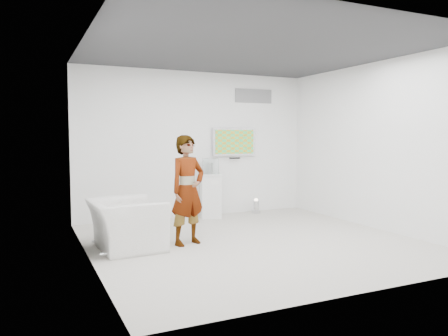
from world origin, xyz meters
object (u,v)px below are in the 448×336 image
(pedestal, at_px, (211,196))
(floor_uplight, at_px, (256,206))
(armchair, at_px, (126,224))
(person, at_px, (188,190))
(tv, at_px, (234,142))

(pedestal, relative_size, floor_uplight, 2.97)
(armchair, distance_m, floor_uplight, 3.70)
(armchair, relative_size, pedestal, 1.25)
(person, xyz_separation_m, floor_uplight, (2.28, 1.95, -0.69))
(tv, height_order, armchair, tv)
(person, relative_size, pedestal, 1.86)
(person, bearing_deg, armchair, 154.08)
(person, xyz_separation_m, armchair, (-0.93, 0.12, -0.48))
(person, bearing_deg, tv, 31.06)
(tv, bearing_deg, pedestal, -157.74)
(armchair, bearing_deg, pedestal, -53.24)
(tv, relative_size, armchair, 0.89)
(tv, distance_m, armchair, 3.64)
(person, height_order, armchair, person)
(tv, height_order, floor_uplight, tv)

